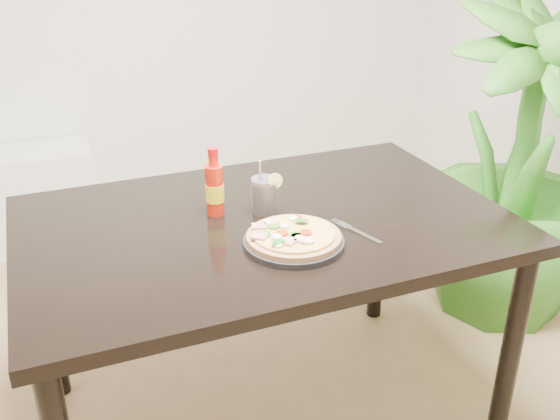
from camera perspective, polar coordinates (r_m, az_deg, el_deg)
name	(u,v)px	position (r m, az deg, el deg)	size (l,w,h in m)	color
dining_table	(265,244)	(1.86, -1.39, -3.10)	(1.40, 0.90, 0.75)	black
plate	(294,242)	(1.67, 1.27, -2.94)	(0.27, 0.27, 0.02)	black
pizza	(293,236)	(1.66, 1.16, -2.35)	(0.25, 0.25, 0.03)	tan
hot_sauce_bottle	(215,188)	(1.82, -6.00, 1.98)	(0.06, 0.06, 0.21)	red
cola_cup	(265,196)	(1.84, -1.40, 1.30)	(0.09, 0.08, 0.17)	black
fork	(354,230)	(1.75, 6.80, -1.86)	(0.07, 0.18, 0.00)	silver
houseplant	(517,163)	(2.68, 20.87, 4.02)	(0.73, 0.73, 1.31)	#337D21
plant_pot	(497,279)	(2.90, 19.23, -6.01)	(0.28, 0.28, 0.22)	brown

